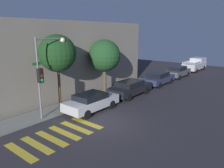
{
  "coord_description": "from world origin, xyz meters",
  "views": [
    {
      "loc": [
        -9.59,
        -8.71,
        5.75
      ],
      "look_at": [
        3.75,
        2.1,
        1.6
      ],
      "focal_mm": 35.0,
      "sensor_mm": 36.0,
      "label": 1
    }
  ],
  "objects": [
    {
      "name": "ground_plane",
      "position": [
        0.0,
        0.0,
        0.0
      ],
      "size": [
        60.0,
        60.0,
        0.0
      ],
      "primitive_type": "plane",
      "color": "#2D2B30"
    },
    {
      "name": "sidewalk",
      "position": [
        0.0,
        4.18,
        0.07
      ],
      "size": [
        26.0,
        1.95,
        0.14
      ],
      "primitive_type": "cube",
      "color": "slate",
      "rests_on": "ground"
    },
    {
      "name": "building_row",
      "position": [
        0.0,
        8.55,
        3.32
      ],
      "size": [
        26.0,
        6.0,
        6.63
      ],
      "primitive_type": "cube",
      "color": "gray",
      "rests_on": "ground"
    },
    {
      "name": "crosswalk",
      "position": [
        -2.71,
        0.8,
        0.0
      ],
      "size": [
        4.97,
        2.6,
        0.0
      ],
      "color": "gold",
      "rests_on": "ground"
    },
    {
      "name": "traffic_light_pole",
      "position": [
        -1.51,
        3.37,
        3.52
      ],
      "size": [
        2.57,
        0.56,
        5.41
      ],
      "color": "slate",
      "rests_on": "ground"
    },
    {
      "name": "sedan_near_corner",
      "position": [
        1.32,
        2.1,
        0.73
      ],
      "size": [
        4.3,
        1.89,
        1.35
      ],
      "color": "#B7BABF",
      "rests_on": "ground"
    },
    {
      "name": "sedan_middle",
      "position": [
        6.41,
        2.1,
        0.75
      ],
      "size": [
        4.67,
        1.88,
        1.4
      ],
      "color": "black",
      "rests_on": "ground"
    },
    {
      "name": "sedan_far_end",
      "position": [
        11.86,
        2.1,
        0.74
      ],
      "size": [
        4.48,
        1.88,
        1.4
      ],
      "color": "#2D3351",
      "rests_on": "ground"
    },
    {
      "name": "sedan_tail_of_row",
      "position": [
        17.09,
        2.1,
        0.75
      ],
      "size": [
        4.36,
        1.88,
        1.42
      ],
      "color": "#4C5156",
      "rests_on": "ground"
    },
    {
      "name": "pickup_truck",
      "position": [
        23.7,
        2.1,
        0.91
      ],
      "size": [
        5.44,
        1.94,
        1.8
      ],
      "color": "#BCBCC1",
      "rests_on": "ground"
    },
    {
      "name": "tree_near_corner",
      "position": [
        0.25,
        4.36,
        4.19
      ],
      "size": [
        2.73,
        2.73,
        5.57
      ],
      "color": "#4C3823",
      "rests_on": "ground"
    },
    {
      "name": "tree_midblock",
      "position": [
        5.46,
        4.36,
        3.59
      ],
      "size": [
        2.91,
        2.91,
        5.06
      ],
      "color": "brown",
      "rests_on": "ground"
    }
  ]
}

